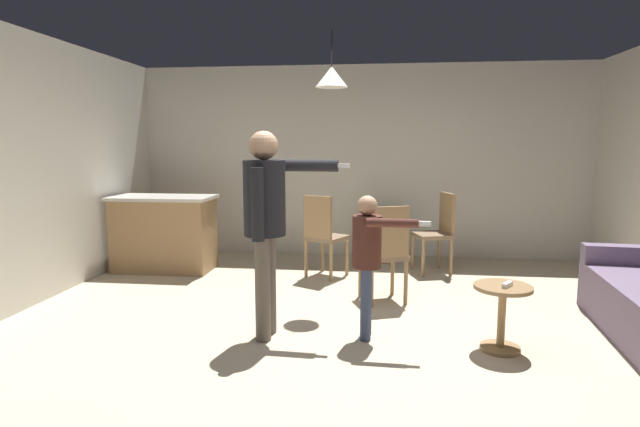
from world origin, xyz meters
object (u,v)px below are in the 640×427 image
(dining_chair_by_counter, at_px, (386,250))
(spare_remote_on_table, at_px, (507,285))
(dining_chair_centre_back, at_px, (438,229))
(dining_chair_near_wall, at_px, (323,233))
(person_adult, at_px, (266,211))
(kitchen_counter, at_px, (164,233))
(side_table_by_couch, at_px, (502,310))
(potted_plant_corner, at_px, (383,232))
(person_child, at_px, (368,251))

(dining_chair_by_counter, xyz_separation_m, spare_remote_on_table, (0.90, -1.13, -0.01))
(dining_chair_centre_back, bearing_deg, dining_chair_near_wall, 90.09)
(dining_chair_near_wall, bearing_deg, dining_chair_centre_back, 44.41)
(person_adult, xyz_separation_m, spare_remote_on_table, (1.89, -0.11, -0.52))
(kitchen_counter, bearing_deg, dining_chair_by_counter, -20.57)
(side_table_by_couch, bearing_deg, potted_plant_corner, 107.18)
(side_table_by_couch, height_order, spare_remote_on_table, spare_remote_on_table)
(kitchen_counter, relative_size, dining_chair_by_counter, 1.26)
(dining_chair_by_counter, distance_m, spare_remote_on_table, 1.44)
(person_child, relative_size, potted_plant_corner, 1.57)
(potted_plant_corner, bearing_deg, side_table_by_couch, -72.82)
(side_table_by_couch, xyz_separation_m, person_child, (-1.04, 0.13, 0.41))
(dining_chair_by_counter, bearing_deg, dining_chair_near_wall, 108.76)
(kitchen_counter, height_order, side_table_by_couch, kitchen_counter)
(kitchen_counter, xyz_separation_m, dining_chair_near_wall, (2.05, -0.14, 0.07))
(dining_chair_centre_back, relative_size, spare_remote_on_table, 7.69)
(person_adult, bearing_deg, dining_chair_near_wall, 175.21)
(kitchen_counter, distance_m, dining_chair_centre_back, 3.45)
(kitchen_counter, height_order, person_child, person_child)
(kitchen_counter, distance_m, dining_chair_near_wall, 2.06)
(person_adult, height_order, dining_chair_near_wall, person_adult)
(side_table_by_couch, relative_size, potted_plant_corner, 0.69)
(dining_chair_centre_back, bearing_deg, person_adult, 128.27)
(side_table_by_couch, xyz_separation_m, potted_plant_corner, (-0.90, 2.91, 0.09))
(person_adult, relative_size, dining_chair_by_counter, 1.70)
(person_adult, height_order, dining_chair_by_counter, person_adult)
(dining_chair_by_counter, distance_m, potted_plant_corner, 1.83)
(dining_chair_by_counter, height_order, dining_chair_near_wall, same)
(potted_plant_corner, xyz_separation_m, spare_remote_on_table, (0.92, -2.95, 0.12))
(person_child, bearing_deg, person_adult, -84.01)
(side_table_by_couch, distance_m, spare_remote_on_table, 0.22)
(dining_chair_near_wall, bearing_deg, person_adult, -69.78)
(kitchen_counter, height_order, dining_chair_by_counter, dining_chair_by_counter)
(dining_chair_centre_back, distance_m, potted_plant_corner, 0.86)
(kitchen_counter, bearing_deg, dining_chair_near_wall, -3.83)
(dining_chair_centre_back, bearing_deg, kitchen_counter, 78.05)
(spare_remote_on_table, bearing_deg, potted_plant_corner, 107.32)
(side_table_by_couch, xyz_separation_m, person_adult, (-1.87, 0.07, 0.73))
(kitchen_counter, distance_m, person_adult, 2.79)
(side_table_by_couch, xyz_separation_m, spare_remote_on_table, (0.02, -0.04, 0.21))
(spare_remote_on_table, bearing_deg, person_adult, 176.60)
(side_table_by_couch, xyz_separation_m, dining_chair_by_counter, (-0.88, 1.08, 0.22))
(person_child, bearing_deg, spare_remote_on_table, 82.55)
(dining_chair_by_counter, bearing_deg, side_table_by_couch, -70.88)
(person_adult, relative_size, person_child, 1.43)
(kitchen_counter, xyz_separation_m, person_adult, (1.80, -2.06, 0.58))
(dining_chair_by_counter, xyz_separation_m, potted_plant_corner, (-0.02, 1.83, -0.13))
(side_table_by_couch, bearing_deg, person_adult, 177.82)
(person_adult, bearing_deg, dining_chair_centre_back, 147.58)
(dining_chair_near_wall, xyz_separation_m, potted_plant_corner, (0.71, 0.92, -0.13))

